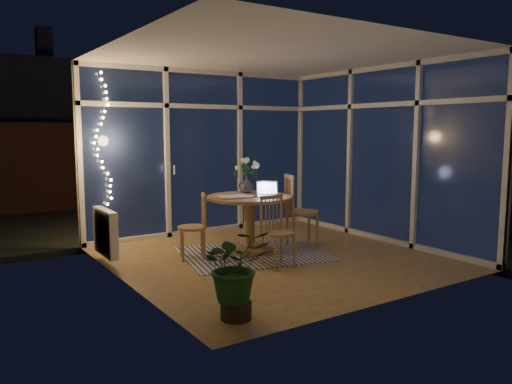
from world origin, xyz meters
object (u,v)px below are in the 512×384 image
(chair_front, at_px, (279,232))
(potted_plant, at_px, (236,277))
(chair_right, at_px, (302,210))
(flower_vase, at_px, (247,185))
(dining_table, at_px, (249,224))
(laptop, at_px, (268,188))
(chair_left, at_px, (192,226))

(chair_front, height_order, potted_plant, chair_front)
(chair_right, bearing_deg, flower_vase, 74.76)
(dining_table, distance_m, potted_plant, 2.40)
(dining_table, distance_m, chair_front, 0.81)
(flower_vase, bearing_deg, laptop, -85.31)
(dining_table, distance_m, chair_left, 0.80)
(potted_plant, bearing_deg, chair_right, 39.77)
(chair_front, bearing_deg, chair_left, 127.67)
(chair_right, distance_m, flower_vase, 0.86)
(flower_vase, bearing_deg, chair_front, -102.13)
(chair_left, relative_size, flower_vase, 4.10)
(chair_front, height_order, laptop, laptop)
(dining_table, bearing_deg, chair_right, -10.54)
(dining_table, bearing_deg, chair_front, -96.40)
(chair_right, distance_m, chair_front, 1.10)
(chair_front, xyz_separation_m, potted_plant, (-1.30, -1.16, -0.06))
(flower_vase, xyz_separation_m, potted_plant, (-1.53, -2.26, -0.50))
(flower_vase, bearing_deg, chair_right, -35.34)
(laptop, height_order, potted_plant, laptop)
(chair_front, distance_m, laptop, 0.82)
(chair_left, relative_size, chair_front, 0.98)
(laptop, bearing_deg, flower_vase, 120.56)
(flower_vase, bearing_deg, chair_left, -169.68)
(chair_left, xyz_separation_m, chair_right, (1.58, -0.28, 0.10))
(chair_front, bearing_deg, potted_plant, -137.40)
(dining_table, height_order, laptop, laptop)
(dining_table, height_order, chair_left, chair_left)
(laptop, xyz_separation_m, flower_vase, (-0.04, 0.48, -0.00))
(chair_right, xyz_separation_m, laptop, (-0.60, -0.03, 0.36))
(chair_left, relative_size, laptop, 2.92)
(chair_right, height_order, laptop, chair_right)
(flower_vase, relative_size, potted_plant, 0.28)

